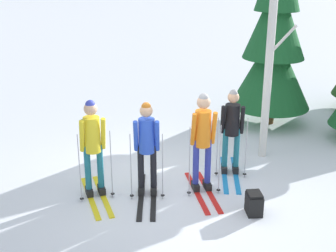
% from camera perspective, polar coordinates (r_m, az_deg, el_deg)
% --- Properties ---
extents(ground_plane, '(400.00, 400.00, 0.00)m').
position_cam_1_polar(ground_plane, '(8.52, -0.37, -7.60)').
color(ground_plane, white).
extents(skier_in_yellow, '(0.65, 1.60, 1.75)m').
position_cam_1_polar(skier_in_yellow, '(7.97, -9.33, -2.02)').
color(skier_in_yellow, yellow).
rests_on(skier_in_yellow, ground).
extents(skier_in_blue, '(0.61, 1.71, 1.70)m').
position_cam_1_polar(skier_in_blue, '(7.92, -2.64, -2.20)').
color(skier_in_blue, black).
rests_on(skier_in_blue, ground).
extents(skier_in_orange, '(0.61, 1.60, 1.82)m').
position_cam_1_polar(skier_in_orange, '(8.04, 4.32, -1.47)').
color(skier_in_orange, red).
rests_on(skier_in_orange, ground).
extents(skier_in_black, '(0.60, 1.63, 1.68)m').
position_cam_1_polar(skier_in_black, '(8.81, 7.90, -0.12)').
color(skier_in_black, '#1E84D1').
rests_on(skier_in_black, ground).
extents(pine_tree_near, '(1.95, 1.95, 4.72)m').
position_cam_1_polar(pine_tree_near, '(11.49, 13.01, 10.58)').
color(pine_tree_near, '#51381E').
rests_on(pine_tree_near, ground).
extents(birch_tree_tall, '(1.03, 0.43, 4.43)m').
position_cam_1_polar(birch_tree_tall, '(9.37, 12.52, 9.18)').
color(birch_tree_tall, silver).
rests_on(birch_tree_tall, ground).
extents(backpack_on_snow_front, '(0.25, 0.33, 0.38)m').
position_cam_1_polar(backpack_on_snow_front, '(7.76, 10.59, -9.38)').
color(backpack_on_snow_front, black).
rests_on(backpack_on_snow_front, ground).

